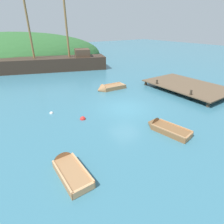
{
  "coord_description": "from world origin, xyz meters",
  "views": [
    {
      "loc": [
        -8.95,
        -10.91,
        6.46
      ],
      "look_at": [
        -1.53,
        -0.21,
        0.17
      ],
      "focal_mm": 28.99,
      "sensor_mm": 36.0,
      "label": 1
    }
  ],
  "objects_px": {
    "rowboat_center": "(69,169)",
    "rowboat_far": "(109,88)",
    "buoy_red": "(83,119)",
    "buoy_white": "(52,113)",
    "rowboat_outer_left": "(164,129)",
    "sailing_ship": "(56,65)"
  },
  "relations": [
    {
      "from": "sailing_ship",
      "to": "rowboat_outer_left",
      "type": "height_order",
      "value": "sailing_ship"
    },
    {
      "from": "rowboat_center",
      "to": "buoy_red",
      "type": "relative_size",
      "value": 6.85
    },
    {
      "from": "rowboat_center",
      "to": "buoy_red",
      "type": "bearing_deg",
      "value": -33.98
    },
    {
      "from": "sailing_ship",
      "to": "buoy_red",
      "type": "relative_size",
      "value": 40.9
    },
    {
      "from": "buoy_white",
      "to": "rowboat_far",
      "type": "bearing_deg",
      "value": 17.74
    },
    {
      "from": "rowboat_far",
      "to": "buoy_red",
      "type": "bearing_deg",
      "value": 44.01
    },
    {
      "from": "rowboat_center",
      "to": "buoy_red",
      "type": "xyz_separation_m",
      "value": [
        2.99,
        4.49,
        -0.13
      ]
    },
    {
      "from": "buoy_red",
      "to": "buoy_white",
      "type": "xyz_separation_m",
      "value": [
        -1.63,
        2.36,
        0.0
      ]
    },
    {
      "from": "rowboat_outer_left",
      "to": "rowboat_far",
      "type": "xyz_separation_m",
      "value": [
        1.69,
        9.24,
        0.02
      ]
    },
    {
      "from": "rowboat_center",
      "to": "buoy_white",
      "type": "bearing_deg",
      "value": -11.56
    },
    {
      "from": "sailing_ship",
      "to": "buoy_white",
      "type": "relative_size",
      "value": 60.21
    },
    {
      "from": "buoy_red",
      "to": "rowboat_center",
      "type": "bearing_deg",
      "value": -123.67
    },
    {
      "from": "rowboat_far",
      "to": "rowboat_center",
      "type": "bearing_deg",
      "value": 50.95
    },
    {
      "from": "sailing_ship",
      "to": "rowboat_center",
      "type": "bearing_deg",
      "value": 92.01
    },
    {
      "from": "rowboat_outer_left",
      "to": "rowboat_far",
      "type": "height_order",
      "value": "rowboat_far"
    },
    {
      "from": "rowboat_far",
      "to": "buoy_white",
      "type": "distance_m",
      "value": 7.51
    },
    {
      "from": "rowboat_far",
      "to": "buoy_red",
      "type": "distance_m",
      "value": 7.22
    },
    {
      "from": "rowboat_center",
      "to": "buoy_white",
      "type": "xyz_separation_m",
      "value": [
        1.36,
        6.85,
        -0.13
      ]
    },
    {
      "from": "buoy_white",
      "to": "rowboat_outer_left",
      "type": "bearing_deg",
      "value": -51.85
    },
    {
      "from": "rowboat_outer_left",
      "to": "buoy_red",
      "type": "distance_m",
      "value": 5.99
    },
    {
      "from": "rowboat_center",
      "to": "rowboat_far",
      "type": "relative_size",
      "value": 0.89
    },
    {
      "from": "buoy_red",
      "to": "rowboat_outer_left",
      "type": "bearing_deg",
      "value": -50.17
    }
  ]
}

